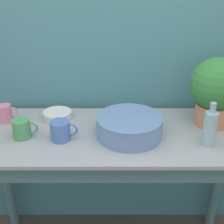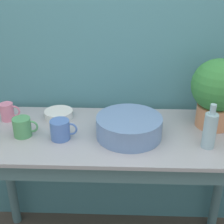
# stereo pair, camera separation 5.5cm
# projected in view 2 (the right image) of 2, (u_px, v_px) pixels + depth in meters

# --- Properties ---
(wall_back) EXTENTS (6.00, 0.05, 2.40)m
(wall_back) POSITION_uv_depth(u_px,v_px,m) (114.00, 55.00, 1.79)
(wall_back) COLOR teal
(wall_back) RESTS_ON ground_plane
(counter_table) EXTENTS (1.48, 0.59, 0.89)m
(counter_table) POSITION_uv_depth(u_px,v_px,m) (112.00, 164.00, 1.67)
(counter_table) COLOR slate
(counter_table) RESTS_ON ground_plane
(potted_plant) EXTENTS (0.27, 0.27, 0.37)m
(potted_plant) POSITION_uv_depth(u_px,v_px,m) (217.00, 90.00, 1.60)
(potted_plant) COLOR tan
(potted_plant) RESTS_ON counter_table
(bowl_wash_large) EXTENTS (0.33, 0.33, 0.11)m
(bowl_wash_large) POSITION_uv_depth(u_px,v_px,m) (129.00, 127.00, 1.56)
(bowl_wash_large) COLOR #6684B2
(bowl_wash_large) RESTS_ON counter_table
(bottle_tall) EXTENTS (0.06, 0.06, 0.22)m
(bottle_tall) POSITION_uv_depth(u_px,v_px,m) (210.00, 130.00, 1.45)
(bottle_tall) COLOR #93B2BC
(bottle_tall) RESTS_ON counter_table
(mug_blue) EXTENTS (0.14, 0.10, 0.10)m
(mug_blue) POSITION_uv_depth(u_px,v_px,m) (61.00, 130.00, 1.54)
(mug_blue) COLOR #4C70B7
(mug_blue) RESTS_ON counter_table
(mug_green) EXTENTS (0.13, 0.09, 0.10)m
(mug_green) POSITION_uv_depth(u_px,v_px,m) (23.00, 127.00, 1.57)
(mug_green) COLOR #4C935B
(mug_green) RESTS_ON counter_table
(mug_pink) EXTENTS (0.11, 0.07, 0.10)m
(mug_pink) POSITION_uv_depth(u_px,v_px,m) (8.00, 112.00, 1.72)
(mug_pink) COLOR pink
(mug_pink) RESTS_ON counter_table
(bowl_small_enamel_white) EXTENTS (0.16, 0.16, 0.04)m
(bowl_small_enamel_white) POSITION_uv_depth(u_px,v_px,m) (59.00, 114.00, 1.76)
(bowl_small_enamel_white) COLOR silver
(bowl_small_enamel_white) RESTS_ON counter_table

